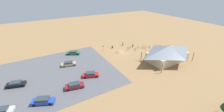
{
  "coord_description": "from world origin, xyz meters",
  "views": [
    {
      "loc": [
        28.05,
        40.49,
        22.69
      ],
      "look_at": [
        6.4,
        2.82,
        1.2
      ],
      "focal_mm": 22.31,
      "sensor_mm": 36.0,
      "label": 1
    }
  ],
  "objects_px": {
    "visitor_at_bikes": "(133,45)",
    "bicycle_silver_yard_left": "(133,45)",
    "bicycle_white_by_bin": "(127,50)",
    "car_maroon_inner_stall": "(75,86)",
    "bike_pavilion": "(168,53)",
    "car_tan_far_end": "(69,64)",
    "car_black_near_entry": "(16,84)",
    "car_blue_end_stall": "(43,101)",
    "bicycle_teal_back_row": "(117,53)",
    "bicycle_teal_front_row": "(135,49)",
    "car_green_aisle_side": "(73,53)",
    "trash_bin": "(112,47)",
    "bicycle_orange_near_porch": "(129,47)",
    "car_silver_front_row": "(1,111)",
    "bicycle_purple_yard_front": "(150,47)",
    "bicycle_black_lone_east": "(160,46)",
    "car_red_second_row": "(91,74)",
    "lot_sign": "(103,47)",
    "bicycle_yellow_yard_center": "(156,46)",
    "bicycle_blue_edge_north": "(144,48)",
    "bicycle_green_trailside": "(169,46)",
    "visitor_by_pavilion": "(123,44)"
  },
  "relations": [
    {
      "from": "bicycle_black_lone_east",
      "to": "bicycle_teal_front_row",
      "type": "relative_size",
      "value": 0.78
    },
    {
      "from": "trash_bin",
      "to": "bicycle_black_lone_east",
      "type": "height_order",
      "value": "trash_bin"
    },
    {
      "from": "car_black_near_entry",
      "to": "car_tan_far_end",
      "type": "relative_size",
      "value": 0.98
    },
    {
      "from": "bicycle_green_trailside",
      "to": "visitor_by_pavilion",
      "type": "bearing_deg",
      "value": -35.46
    },
    {
      "from": "trash_bin",
      "to": "bicycle_green_trailside",
      "type": "relative_size",
      "value": 0.61
    },
    {
      "from": "trash_bin",
      "to": "bicycle_teal_back_row",
      "type": "xyz_separation_m",
      "value": [
        0.95,
        5.43,
        -0.09
      ]
    },
    {
      "from": "trash_bin",
      "to": "bicycle_teal_front_row",
      "type": "height_order",
      "value": "trash_bin"
    },
    {
      "from": "bicycle_teal_front_row",
      "to": "car_green_aisle_side",
      "type": "height_order",
      "value": "car_green_aisle_side"
    },
    {
      "from": "car_silver_front_row",
      "to": "visitor_at_bikes",
      "type": "distance_m",
      "value": 46.12
    },
    {
      "from": "bicycle_blue_edge_north",
      "to": "bicycle_green_trailside",
      "type": "bearing_deg",
      "value": 160.17
    },
    {
      "from": "bike_pavilion",
      "to": "car_silver_front_row",
      "type": "xyz_separation_m",
      "value": [
        46.49,
        -0.87,
        -2.35
      ]
    },
    {
      "from": "car_maroon_inner_stall",
      "to": "bicycle_teal_front_row",
      "type": "bearing_deg",
      "value": -158.4
    },
    {
      "from": "trash_bin",
      "to": "bicycle_orange_near_porch",
      "type": "bearing_deg",
      "value": 147.88
    },
    {
      "from": "car_tan_far_end",
      "to": "car_silver_front_row",
      "type": "bearing_deg",
      "value": 36.87
    },
    {
      "from": "trash_bin",
      "to": "lot_sign",
      "type": "bearing_deg",
      "value": 5.76
    },
    {
      "from": "bicycle_teal_front_row",
      "to": "car_red_second_row",
      "type": "relative_size",
      "value": 0.35
    },
    {
      "from": "bicycle_black_lone_east",
      "to": "car_red_second_row",
      "type": "distance_m",
      "value": 34.32
    },
    {
      "from": "car_blue_end_stall",
      "to": "car_tan_far_end",
      "type": "relative_size",
      "value": 1.05
    },
    {
      "from": "bicycle_teal_back_row",
      "to": "bicycle_orange_near_porch",
      "type": "relative_size",
      "value": 0.83
    },
    {
      "from": "visitor_at_bikes",
      "to": "bicycle_silver_yard_left",
      "type": "bearing_deg",
      "value": -133.92
    },
    {
      "from": "car_tan_far_end",
      "to": "visitor_by_pavilion",
      "type": "distance_m",
      "value": 25.51
    },
    {
      "from": "bike_pavilion",
      "to": "bicycle_yellow_yard_center",
      "type": "distance_m",
      "value": 12.79
    },
    {
      "from": "bike_pavilion",
      "to": "car_black_near_entry",
      "type": "xyz_separation_m",
      "value": [
        44.27,
        -9.48,
        -2.33
      ]
    },
    {
      "from": "bike_pavilion",
      "to": "car_green_aisle_side",
      "type": "height_order",
      "value": "bike_pavilion"
    },
    {
      "from": "bicycle_yellow_yard_center",
      "to": "bicycle_purple_yard_front",
      "type": "distance_m",
      "value": 3.0
    },
    {
      "from": "bike_pavilion",
      "to": "car_maroon_inner_stall",
      "type": "bearing_deg",
      "value": -2.56
    },
    {
      "from": "car_silver_front_row",
      "to": "bike_pavilion",
      "type": "bearing_deg",
      "value": 178.93
    },
    {
      "from": "bicycle_teal_back_row",
      "to": "visitor_at_bikes",
      "type": "bearing_deg",
      "value": -166.82
    },
    {
      "from": "car_tan_far_end",
      "to": "car_black_near_entry",
      "type": "bearing_deg",
      "value": 14.75
    },
    {
      "from": "bike_pavilion",
      "to": "car_black_near_entry",
      "type": "height_order",
      "value": "bike_pavilion"
    },
    {
      "from": "bicycle_white_by_bin",
      "to": "car_maroon_inner_stall",
      "type": "height_order",
      "value": "car_maroon_inner_stall"
    },
    {
      "from": "bicycle_blue_edge_north",
      "to": "car_tan_far_end",
      "type": "xyz_separation_m",
      "value": [
        30.08,
        -1.52,
        0.36
      ]
    },
    {
      "from": "bicycle_blue_edge_north",
      "to": "car_blue_end_stall",
      "type": "height_order",
      "value": "car_blue_end_stall"
    },
    {
      "from": "lot_sign",
      "to": "bicycle_black_lone_east",
      "type": "relative_size",
      "value": 1.65
    },
    {
      "from": "bicycle_white_by_bin",
      "to": "bicycle_black_lone_east",
      "type": "xyz_separation_m",
      "value": [
        -14.71,
        2.98,
        -0.01
      ]
    },
    {
      "from": "bicycle_yellow_yard_center",
      "to": "bicycle_orange_near_porch",
      "type": "height_order",
      "value": "bicycle_yellow_yard_center"
    },
    {
      "from": "car_black_near_entry",
      "to": "bicycle_purple_yard_front",
      "type": "bearing_deg",
      "value": -177.64
    },
    {
      "from": "bicycle_silver_yard_left",
      "to": "bicycle_black_lone_east",
      "type": "distance_m",
      "value": 11.26
    },
    {
      "from": "bicycle_black_lone_east",
      "to": "bicycle_teal_front_row",
      "type": "distance_m",
      "value": 11.61
    },
    {
      "from": "car_black_near_entry",
      "to": "car_silver_front_row",
      "type": "xyz_separation_m",
      "value": [
        2.22,
        8.61,
        -0.02
      ]
    },
    {
      "from": "car_green_aisle_side",
      "to": "visitor_by_pavilion",
      "type": "distance_m",
      "value": 21.27
    },
    {
      "from": "car_blue_end_stall",
      "to": "car_silver_front_row",
      "type": "bearing_deg",
      "value": -8.8
    },
    {
      "from": "bike_pavilion",
      "to": "car_tan_far_end",
      "type": "bearing_deg",
      "value": -23.8
    },
    {
      "from": "bicycle_black_lone_east",
      "to": "bicycle_purple_yard_front",
      "type": "height_order",
      "value": "bicycle_purple_yard_front"
    },
    {
      "from": "bicycle_teal_back_row",
      "to": "bicycle_white_by_bin",
      "type": "bearing_deg",
      "value": 175.28
    },
    {
      "from": "car_black_near_entry",
      "to": "bicycle_yellow_yard_center",
      "type": "bearing_deg",
      "value": -178.31
    },
    {
      "from": "bike_pavilion",
      "to": "visitor_at_bikes",
      "type": "distance_m",
      "value": 15.89
    },
    {
      "from": "car_blue_end_stall",
      "to": "car_black_near_entry",
      "type": "height_order",
      "value": "car_blue_end_stall"
    },
    {
      "from": "bicycle_purple_yard_front",
      "to": "car_red_second_row",
      "type": "relative_size",
      "value": 0.27
    },
    {
      "from": "bike_pavilion",
      "to": "trash_bin",
      "type": "relative_size",
      "value": 16.91
    }
  ]
}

